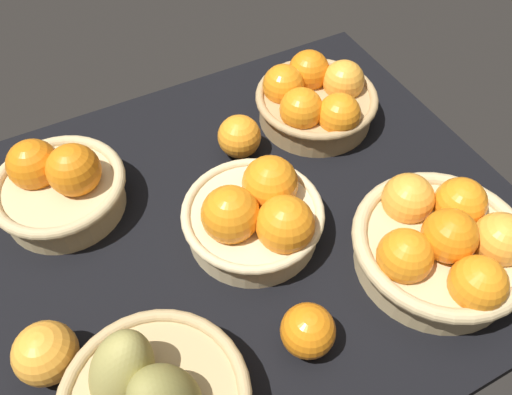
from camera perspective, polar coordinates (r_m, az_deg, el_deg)
market_tray at (r=81.78cm, az=-1.00°, el=-3.38°), size 84.00×72.00×3.00cm
basket_far_left at (r=76.68cm, az=19.72°, el=-4.80°), size 24.81×24.81×12.01cm
basket_near_right at (r=84.64cm, az=-20.73°, el=1.24°), size 20.30×20.30×12.03cm
basket_near_left at (r=94.00cm, az=6.52°, el=10.61°), size 21.64×21.64×10.55cm
basket_center at (r=75.56cm, az=0.15°, el=-1.84°), size 20.94×20.94×11.47cm
loose_orange_front_gap at (r=70.72cm, az=-22.03°, el=-15.52°), size 7.90×7.90×7.90cm
loose_orange_back_gap at (r=87.83cm, az=-1.84°, el=6.68°), size 7.34×7.34×7.34cm
loose_orange_side_gap at (r=67.86cm, az=5.70°, el=-14.31°), size 7.09×7.09×7.09cm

